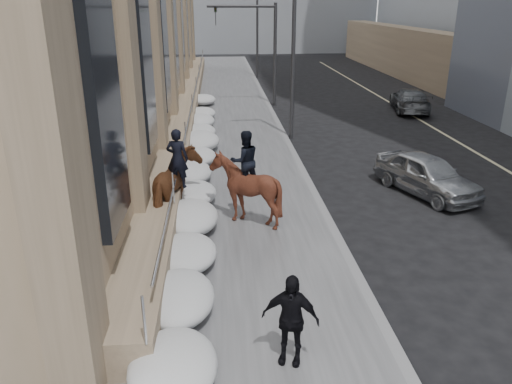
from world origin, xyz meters
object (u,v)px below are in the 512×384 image
mounted_horse_left (176,184)px  mounted_horse_right (245,185)px  pedestrian (290,319)px  car_silver (427,174)px  car_grey (410,100)px

mounted_horse_left → mounted_horse_right: bearing=-178.6°
mounted_horse_left → pedestrian: size_ratio=1.54×
mounted_horse_left → mounted_horse_right: size_ratio=1.00×
pedestrian → car_silver: pedestrian is taller
pedestrian → car_silver: 9.95m
mounted_horse_left → pedestrian: (2.39, -6.43, -0.20)m
mounted_horse_left → car_silver: (8.16, 1.67, -0.49)m
mounted_horse_left → car_silver: bearing=-156.0°
mounted_horse_left → car_silver: mounted_horse_left is taller
mounted_horse_left → car_silver: 8.34m
mounted_horse_left → car_grey: size_ratio=0.57×
mounted_horse_right → pedestrian: (0.43, -6.05, -0.25)m
mounted_horse_right → car_silver: 6.55m
mounted_horse_right → car_silver: size_ratio=0.67×
car_silver → mounted_horse_left: bearing=170.1°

